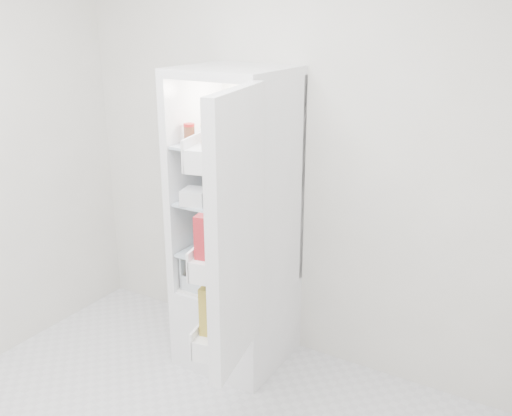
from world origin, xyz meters
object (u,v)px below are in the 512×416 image
Objects in this scene: red_cabbage at (264,235)px; mushroom_bowl at (210,237)px; refrigerator at (240,257)px; fridge_door at (232,236)px.

red_cabbage is 0.33m from mushroom_bowl.
refrigerator is 0.84m from fridge_door.
red_cabbage is (0.14, 0.05, 0.16)m from refrigerator.
mushroom_bowl is at bearing -155.10° from refrigerator.
red_cabbage reaches higher than mushroom_bowl.
refrigerator is 11.22× the size of mushroom_bowl.
mushroom_bowl is 0.12× the size of fridge_door.
refrigerator reaches higher than red_cabbage.
fridge_door reaches higher than red_cabbage.
mushroom_bowl is (-0.30, -0.13, -0.04)m from red_cabbage.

